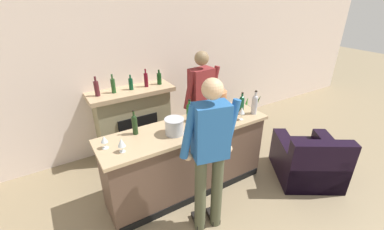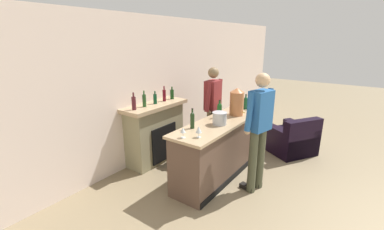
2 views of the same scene
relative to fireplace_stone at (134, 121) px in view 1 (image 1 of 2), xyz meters
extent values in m
cube|color=silver|center=(0.13, 0.26, 0.79)|extent=(12.00, 0.07, 2.75)
cube|color=brown|center=(0.27, -1.30, -0.11)|extent=(2.21, 0.58, 0.95)
cube|color=tan|center=(0.27, -1.30, 0.39)|extent=(2.28, 0.65, 0.04)
cube|color=black|center=(0.27, -1.60, -0.54)|extent=(2.16, 0.01, 0.10)
cube|color=gray|center=(0.00, 0.01, -0.05)|extent=(1.19, 0.44, 1.08)
cube|color=black|center=(0.00, -0.23, -0.18)|extent=(0.66, 0.02, 0.69)
cube|color=tan|center=(0.00, -0.01, 0.53)|extent=(1.35, 0.52, 0.07)
cylinder|color=#4E1B22|center=(-0.51, -0.01, 0.68)|extent=(0.07, 0.07, 0.23)
cylinder|color=#4E1B22|center=(-0.51, -0.01, 0.83)|extent=(0.03, 0.03, 0.08)
cylinder|color=#234C22|center=(-0.26, -0.01, 0.67)|extent=(0.07, 0.07, 0.22)
cylinder|color=#234C22|center=(-0.26, -0.01, 0.82)|extent=(0.03, 0.03, 0.07)
cylinder|color=#0D4224|center=(0.01, -0.01, 0.65)|extent=(0.07, 0.07, 0.18)
cylinder|color=#0D4224|center=(0.01, -0.01, 0.77)|extent=(0.03, 0.03, 0.06)
cylinder|color=#5D0C1B|center=(0.27, -0.01, 0.67)|extent=(0.06, 0.06, 0.22)
cylinder|color=#5D0C1B|center=(0.27, -0.01, 0.82)|extent=(0.03, 0.03, 0.07)
cylinder|color=#133D16|center=(0.50, -0.01, 0.66)|extent=(0.08, 0.08, 0.19)
cylinder|color=#133D16|center=(0.50, -0.01, 0.78)|extent=(0.03, 0.03, 0.06)
cube|color=black|center=(1.96, -2.00, -0.38)|extent=(1.19, 1.22, 0.42)
cube|color=black|center=(1.76, -2.31, -0.19)|extent=(0.80, 0.60, 0.81)
cube|color=black|center=(2.22, -2.17, -0.31)|extent=(0.66, 0.87, 0.56)
cube|color=black|center=(1.69, -1.83, -0.31)|extent=(0.66, 0.87, 0.56)
cylinder|color=#473E4B|center=(2.36, -0.36, -0.49)|extent=(0.27, 0.27, 0.20)
cylinder|color=#332319|center=(2.36, -0.36, -0.40)|extent=(0.24, 0.24, 0.02)
cone|color=#3F751D|center=(2.50, -0.34, -0.14)|extent=(0.15, 0.31, 0.47)
cone|color=#34721F|center=(2.31, -0.26, -0.18)|extent=(0.33, 0.26, 0.40)
cone|color=#3A7724|center=(2.31, -0.43, -0.22)|extent=(0.27, 0.25, 0.32)
cylinder|color=#494C35|center=(0.25, -2.03, -0.08)|extent=(0.13, 0.13, 1.01)
cube|color=black|center=(0.26, -1.96, -0.55)|extent=(0.15, 0.26, 0.07)
cylinder|color=#494C35|center=(0.05, -1.98, -0.08)|extent=(0.13, 0.13, 1.01)
cube|color=black|center=(0.07, -1.91, -0.55)|extent=(0.15, 0.26, 0.07)
cube|color=#265EA0|center=(0.15, -2.00, 0.72)|extent=(0.40, 0.30, 0.60)
cylinder|color=#265EA0|center=(0.38, -2.04, 0.74)|extent=(0.20, 0.08, 0.57)
sphere|color=#D7AC7F|center=(0.38, -2.02, 0.44)|extent=(0.09, 0.09, 0.09)
cylinder|color=#265EA0|center=(-0.07, -1.93, 0.74)|extent=(0.20, 0.08, 0.57)
sphere|color=#D7AC7F|center=(-0.07, -1.91, 0.44)|extent=(0.09, 0.09, 0.09)
sphere|color=#D7AC7F|center=(0.15, -2.00, 1.17)|extent=(0.21, 0.21, 0.21)
cylinder|color=brown|center=(0.75, -0.78, -0.10)|extent=(0.13, 0.13, 0.99)
cube|color=black|center=(0.75, -0.85, -0.55)|extent=(0.12, 0.25, 0.07)
cylinder|color=brown|center=(0.94, -0.76, -0.10)|extent=(0.13, 0.13, 0.99)
cube|color=black|center=(0.95, -0.83, -0.55)|extent=(0.12, 0.25, 0.07)
cube|color=maroon|center=(0.85, -0.77, 0.68)|extent=(0.38, 0.25, 0.57)
cylinder|color=maroon|center=(0.62, -0.81, 0.68)|extent=(0.20, 0.08, 0.57)
sphere|color=#896F4D|center=(0.62, -0.83, 0.38)|extent=(0.09, 0.09, 0.09)
cylinder|color=maroon|center=(1.08, -0.77, 0.68)|extent=(0.20, 0.08, 0.57)
sphere|color=#896F4D|center=(1.08, -0.79, 0.38)|extent=(0.09, 0.09, 0.09)
sphere|color=#896F4D|center=(0.85, -0.77, 1.11)|extent=(0.21, 0.21, 0.21)
cylinder|color=#BE7042|center=(0.70, -1.35, 0.62)|extent=(0.25, 0.25, 0.42)
cone|color=#BE7042|center=(0.70, -1.35, 0.87)|extent=(0.25, 0.25, 0.07)
cylinder|color=#B29333|center=(0.70, -1.50, 0.48)|extent=(0.02, 0.04, 0.02)
cylinder|color=silver|center=(0.06, -1.37, 0.50)|extent=(0.23, 0.23, 0.19)
cylinder|color=silver|center=(0.06, -1.37, 0.60)|extent=(0.24, 0.24, 0.01)
cylinder|color=#1D3518|center=(-0.34, -1.13, 0.52)|extent=(0.07, 0.07, 0.22)
sphere|color=#1D3518|center=(-0.34, -1.13, 0.63)|extent=(0.06, 0.06, 0.06)
cylinder|color=#1D3518|center=(-0.34, -1.13, 0.67)|extent=(0.03, 0.03, 0.09)
cylinder|color=black|center=(-0.34, -1.13, 0.72)|extent=(0.03, 0.03, 0.01)
cylinder|color=#1B5820|center=(0.39, -1.18, 0.52)|extent=(0.08, 0.08, 0.22)
sphere|color=#1B5820|center=(0.39, -1.18, 0.63)|extent=(0.08, 0.08, 0.08)
cylinder|color=#1B5820|center=(0.39, -1.18, 0.67)|extent=(0.03, 0.03, 0.08)
cylinder|color=black|center=(0.39, -1.18, 0.72)|extent=(0.04, 0.04, 0.01)
cylinder|color=#B4B4BE|center=(1.29, -1.46, 0.53)|extent=(0.08, 0.08, 0.24)
sphere|color=#B4B4BE|center=(1.29, -1.46, 0.65)|extent=(0.08, 0.08, 0.08)
cylinder|color=#B4B4BE|center=(1.29, -1.46, 0.69)|extent=(0.03, 0.03, 0.09)
cylinder|color=black|center=(1.29, -1.46, 0.74)|extent=(0.04, 0.04, 0.01)
cylinder|color=#114C2E|center=(1.18, -1.32, 0.51)|extent=(0.07, 0.07, 0.20)
sphere|color=#114C2E|center=(1.18, -1.32, 0.61)|extent=(0.07, 0.07, 0.07)
cylinder|color=#114C2E|center=(1.18, -1.32, 0.65)|extent=(0.03, 0.03, 0.08)
cylinder|color=black|center=(1.18, -1.32, 0.70)|extent=(0.03, 0.03, 0.01)
cylinder|color=silver|center=(-0.60, -1.42, 0.41)|extent=(0.07, 0.07, 0.01)
cylinder|color=silver|center=(-0.60, -1.42, 0.45)|extent=(0.01, 0.01, 0.07)
cone|color=silver|center=(-0.60, -1.42, 0.53)|extent=(0.09, 0.09, 0.09)
cylinder|color=silver|center=(-0.74, -1.25, 0.41)|extent=(0.07, 0.07, 0.01)
cylinder|color=silver|center=(-0.74, -1.25, 0.45)|extent=(0.01, 0.01, 0.07)
cone|color=silver|center=(-0.74, -1.25, 0.52)|extent=(0.08, 0.08, 0.07)
cylinder|color=silver|center=(1.01, -1.51, 0.41)|extent=(0.06, 0.06, 0.01)
cylinder|color=silver|center=(1.01, -1.51, 0.46)|extent=(0.01, 0.01, 0.09)
cone|color=silver|center=(1.01, -1.51, 0.54)|extent=(0.08, 0.08, 0.09)
camera|label=1|loc=(-1.18, -3.80, 1.99)|focal=24.00mm
camera|label=2|loc=(-3.38, -3.30, 1.74)|focal=24.00mm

